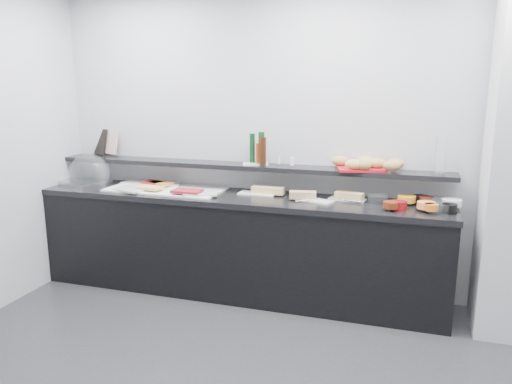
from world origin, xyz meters
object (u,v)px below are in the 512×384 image
(framed_print, at_px, (100,142))
(carafe, at_px, (440,156))
(condiment_tray, at_px, (256,164))
(sandwich_plate_mid, at_px, (315,201))
(bread_tray, at_px, (361,169))
(cloche_base, at_px, (82,182))

(framed_print, xyz_separation_m, carafe, (3.21, -0.15, 0.02))
(condiment_tray, bearing_deg, sandwich_plate_mid, -35.31)
(condiment_tray, xyz_separation_m, carafe, (1.53, -0.02, 0.14))
(framed_print, distance_m, bread_tray, 2.61)
(framed_print, relative_size, bread_tray, 0.67)
(cloche_base, distance_m, framed_print, 0.45)
(condiment_tray, distance_m, carafe, 1.54)
(sandwich_plate_mid, bearing_deg, carafe, 29.48)
(cloche_base, xyz_separation_m, sandwich_plate_mid, (2.31, -0.06, -0.01))
(cloche_base, bearing_deg, framed_print, 98.31)
(carafe, bearing_deg, framed_print, 177.28)
(sandwich_plate_mid, relative_size, framed_print, 1.17)
(bread_tray, bearing_deg, sandwich_plate_mid, -165.51)
(cloche_base, height_order, framed_print, framed_print)
(sandwich_plate_mid, bearing_deg, bread_tray, 49.14)
(framed_print, distance_m, condiment_tray, 1.69)
(cloche_base, distance_m, condiment_tray, 1.76)
(cloche_base, distance_m, carafe, 3.29)
(cloche_base, relative_size, bread_tray, 1.31)
(framed_print, distance_m, carafe, 3.21)
(framed_print, height_order, bread_tray, framed_print)
(cloche_base, height_order, sandwich_plate_mid, cloche_base)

